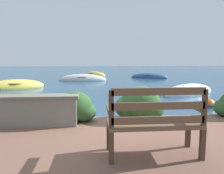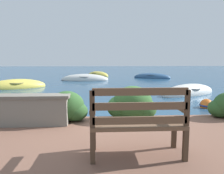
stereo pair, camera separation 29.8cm
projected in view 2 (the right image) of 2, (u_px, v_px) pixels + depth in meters
The scene contains 11 objects.
ground_plane at pixel (100, 126), 4.86m from camera, with size 80.00×80.00×0.00m.
park_bench at pixel (138, 121), 2.79m from camera, with size 1.22×0.48×0.93m.
stone_wall at pixel (23, 110), 4.18m from camera, with size 1.81×0.39×0.59m.
hedge_clump_left at pixel (66, 108), 4.47m from camera, with size 0.90×0.65×0.61m.
hedge_clump_centre at pixel (132, 105), 4.59m from camera, with size 1.04×0.75×0.70m.
rowboat_nearest at pixel (189, 93), 9.15m from camera, with size 2.98×2.17×0.78m.
rowboat_mid at pixel (16, 87), 11.17m from camera, with size 3.07×2.20×0.80m.
rowboat_far at pixel (85, 80), 14.99m from camera, with size 3.27×1.20×0.80m.
rowboat_outer at pixel (152, 77), 16.88m from camera, with size 2.98×2.09×0.69m.
rowboat_distant at pixel (98, 75), 19.15m from camera, with size 2.35×2.78×0.69m.
mooring_buoy at pixel (206, 105), 6.70m from camera, with size 0.43×0.43×0.39m.
Camera 2 is at (0.01, -4.72, 1.49)m, focal length 35.00 mm.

